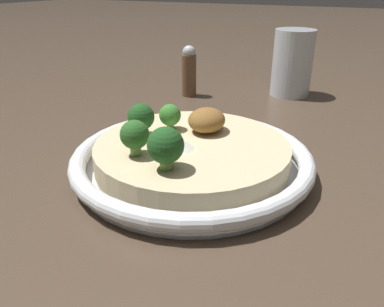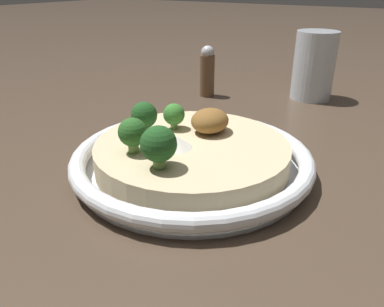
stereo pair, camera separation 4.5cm
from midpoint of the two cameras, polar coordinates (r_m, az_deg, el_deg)
ground_plane at (r=0.46m, az=2.80°, el=-2.69°), size 6.00×6.00×0.00m
risotto_bowl at (r=0.45m, az=2.85°, el=-0.65°), size 0.29×0.29×0.04m
cheese_sprinkle at (r=0.43m, az=0.62°, el=1.71°), size 0.04×0.04×0.01m
crispy_onion_garnish at (r=0.47m, az=5.22°, el=5.00°), size 0.05×0.05×0.03m
broccoli_back at (r=0.48m, az=-0.08°, el=5.87°), size 0.03×0.03×0.03m
broccoli_front_left at (r=0.37m, az=-1.71°, el=1.25°), size 0.04×0.04×0.05m
broccoli_left at (r=0.41m, az=-5.98°, el=3.05°), size 0.03×0.03×0.04m
broccoli_back_left at (r=0.46m, az=-4.56°, el=5.67°), size 0.03×0.03×0.04m
drinking_glass at (r=0.77m, az=19.73°, el=12.46°), size 0.08×0.08×0.13m
pepper_shaker at (r=0.75m, az=4.10°, el=12.39°), size 0.03×0.03×0.10m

